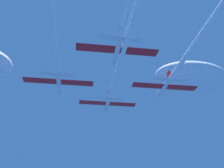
% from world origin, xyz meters
% --- Properties ---
extents(jet_lead, '(16.03, 53.18, 2.65)m').
position_xyz_m(jet_lead, '(0.48, -15.41, 0.17)').
color(jet_lead, white).
extents(jet_left_wing, '(16.03, 43.53, 2.65)m').
position_xyz_m(jet_left_wing, '(-12.50, -24.12, -0.64)').
color(jet_left_wing, white).
extents(jet_right_wing, '(16.03, 45.36, 2.65)m').
position_xyz_m(jet_right_wing, '(12.96, -25.06, -0.19)').
color(jet_right_wing, white).
extents(jet_slot, '(16.03, 47.94, 2.65)m').
position_xyz_m(jet_slot, '(-0.73, -39.04, 0.34)').
color(jet_slot, white).
extents(cloud_wispy, '(33.30, 18.31, 11.65)m').
position_xyz_m(cloud_wispy, '(41.19, 25.77, 26.73)').
color(cloud_wispy, white).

